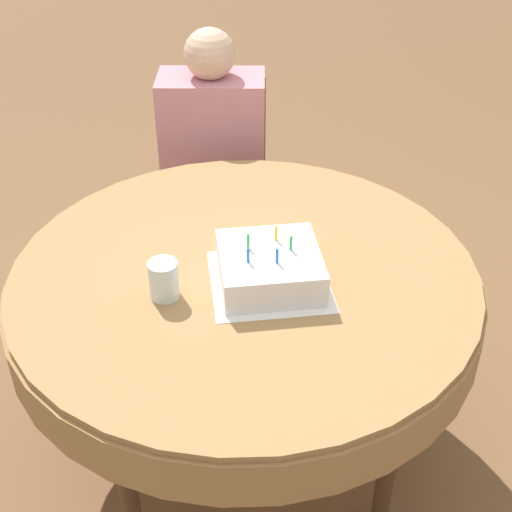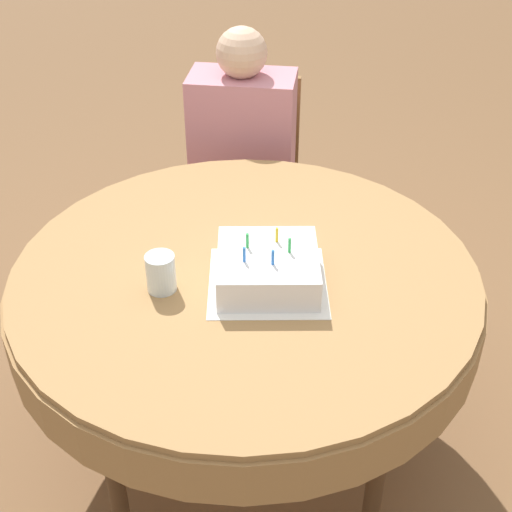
# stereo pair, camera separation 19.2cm
# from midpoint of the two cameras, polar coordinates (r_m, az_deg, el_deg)

# --- Properties ---
(ground_plane) EXTENTS (12.00, 12.00, 0.00)m
(ground_plane) POSITION_cam_midpoint_polar(r_m,az_deg,el_deg) (2.46, -3.10, -14.89)
(ground_plane) COLOR brown
(dining_table) EXTENTS (1.31, 1.31, 0.73)m
(dining_table) POSITION_cam_midpoint_polar(r_m,az_deg,el_deg) (2.01, -3.67, -3.07)
(dining_table) COLOR #9E7547
(dining_table) RESTS_ON ground_plane
(chair) EXTENTS (0.51, 0.51, 0.85)m
(chair) POSITION_cam_midpoint_polar(r_m,az_deg,el_deg) (2.94, -5.12, 6.15)
(chair) COLOR brown
(chair) RESTS_ON ground_plane
(person) EXTENTS (0.42, 0.36, 1.11)m
(person) POSITION_cam_midpoint_polar(r_m,az_deg,el_deg) (2.77, -5.49, 8.76)
(person) COLOR #DBB293
(person) RESTS_ON ground_plane
(napkin) EXTENTS (0.31, 0.31, 0.00)m
(napkin) POSITION_cam_midpoint_polar(r_m,az_deg,el_deg) (1.91, -1.77, -2.13)
(napkin) COLOR white
(napkin) RESTS_ON dining_table
(birthday_cake) EXTENTS (0.26, 0.26, 0.14)m
(birthday_cake) POSITION_cam_midpoint_polar(r_m,az_deg,el_deg) (1.89, -1.80, -0.99)
(birthday_cake) COLOR white
(birthday_cake) RESTS_ON dining_table
(drinking_glass) EXTENTS (0.08, 0.08, 0.11)m
(drinking_glass) POSITION_cam_midpoint_polar(r_m,az_deg,el_deg) (1.86, -10.33, -1.98)
(drinking_glass) COLOR silver
(drinking_glass) RESTS_ON dining_table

